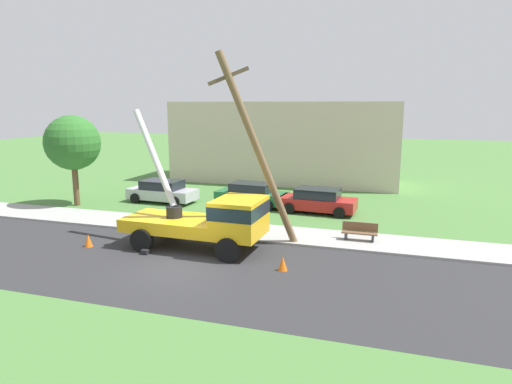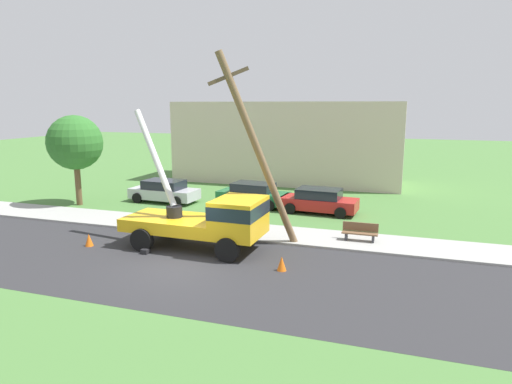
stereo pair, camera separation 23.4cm
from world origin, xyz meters
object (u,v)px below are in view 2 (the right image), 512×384
object	(u,v)px
parked_sedan_green	(253,194)
traffic_cone_ahead	(282,264)
leaning_utility_pole	(257,149)
parked_sedan_silver	(164,191)
parked_sedan_red	(319,201)
roadside_tree_near	(75,143)
utility_truck	(211,218)
traffic_cone_behind	(89,240)
park_bench	(360,233)

from	to	relation	value
parked_sedan_green	traffic_cone_ahead	bearing A→B (deg)	-65.81
leaning_utility_pole	parked_sedan_silver	distance (m)	11.47
parked_sedan_red	roadside_tree_near	distance (m)	15.21
leaning_utility_pole	roadside_tree_near	distance (m)	13.86
leaning_utility_pole	traffic_cone_ahead	distance (m)	5.22
utility_truck	parked_sedan_green	xyz separation A→B (m)	(-1.07, 8.79, -0.70)
leaning_utility_pole	roadside_tree_near	xyz separation A→B (m)	(-13.17, 4.30, -0.45)
traffic_cone_behind	parked_sedan_red	world-z (taller)	parked_sedan_red
parked_sedan_silver	parked_sedan_red	distance (m)	10.01
traffic_cone_ahead	traffic_cone_behind	xyz separation A→B (m)	(-8.93, 0.21, 0.00)
parked_sedan_red	park_bench	size ratio (longest dim) A/B	2.82
utility_truck	parked_sedan_green	bearing A→B (deg)	96.93
leaning_utility_pole	park_bench	world-z (taller)	leaning_utility_pole
utility_truck	parked_sedan_red	world-z (taller)	utility_truck
utility_truck	parked_sedan_green	size ratio (longest dim) A/B	1.48
parked_sedan_green	park_bench	size ratio (longest dim) A/B	2.85
leaning_utility_pole	parked_sedan_green	world-z (taller)	leaning_utility_pole
parked_sedan_red	traffic_cone_ahead	bearing A→B (deg)	-87.67
roadside_tree_near	park_bench	bearing A→B (deg)	-7.96
parked_sedan_silver	leaning_utility_pole	bearing A→B (deg)	-38.36
leaning_utility_pole	park_bench	xyz separation A→B (m)	(4.33, 1.86, -3.86)
traffic_cone_behind	parked_sedan_green	distance (m)	10.97
traffic_cone_behind	roadside_tree_near	xyz separation A→B (m)	(-6.11, 6.80, 3.60)
parked_sedan_red	leaning_utility_pole	bearing A→B (deg)	-102.00
utility_truck	parked_sedan_red	xyz separation A→B (m)	(3.16, 8.17, -0.70)
parked_sedan_silver	parked_sedan_green	world-z (taller)	same
parked_sedan_silver	parked_sedan_red	size ratio (longest dim) A/B	1.00
parked_sedan_silver	roadside_tree_near	distance (m)	6.12
traffic_cone_ahead	park_bench	size ratio (longest dim) A/B	0.35
utility_truck	leaning_utility_pole	size ratio (longest dim) A/B	0.80
leaning_utility_pole	utility_truck	bearing A→B (deg)	-144.13
traffic_cone_behind	parked_sedan_green	bearing A→B (deg)	66.86
leaning_utility_pole	parked_sedan_red	distance (m)	7.98
parked_sedan_green	park_bench	distance (m)	9.10
leaning_utility_pole	park_bench	size ratio (longest dim) A/B	5.30
park_bench	traffic_cone_ahead	bearing A→B (deg)	-118.27
utility_truck	parked_sedan_red	bearing A→B (deg)	68.87
parked_sedan_silver	park_bench	distance (m)	13.76
traffic_cone_behind	parked_sedan_red	size ratio (longest dim) A/B	0.12
utility_truck	parked_sedan_silver	world-z (taller)	utility_truck
traffic_cone_ahead	parked_sedan_silver	xyz separation A→B (m)	(-10.40, 9.46, 0.43)
leaning_utility_pole	parked_sedan_red	world-z (taller)	leaning_utility_pole
utility_truck	park_bench	distance (m)	6.81
parked_sedan_silver	parked_sedan_red	world-z (taller)	same
utility_truck	leaning_utility_pole	world-z (taller)	leaning_utility_pole
park_bench	utility_truck	bearing A→B (deg)	-152.91
leaning_utility_pole	roadside_tree_near	world-z (taller)	leaning_utility_pole
parked_sedan_silver	utility_truck	bearing A→B (deg)	-49.30
leaning_utility_pole	traffic_cone_behind	xyz separation A→B (m)	(-7.05, -2.50, -4.05)
traffic_cone_ahead	parked_sedan_red	distance (m)	9.68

